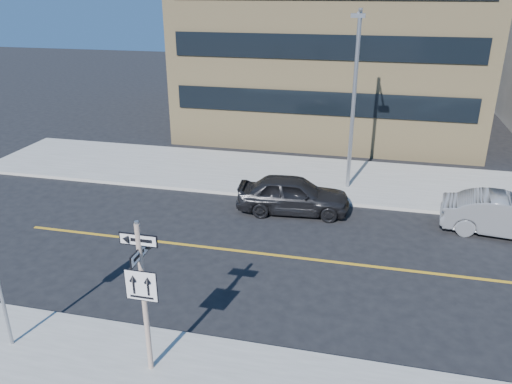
% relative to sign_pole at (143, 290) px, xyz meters
% --- Properties ---
extents(ground, '(120.00, 120.00, 0.00)m').
position_rel_sign_pole_xyz_m(ground, '(0.00, 2.51, -2.44)').
color(ground, black).
rests_on(ground, ground).
extents(sign_pole, '(0.92, 0.92, 4.06)m').
position_rel_sign_pole_xyz_m(sign_pole, '(0.00, 0.00, 0.00)').
color(sign_pole, silver).
rests_on(sign_pole, near_sidewalk).
extents(parked_car_a, '(2.30, 4.89, 1.62)m').
position_rel_sign_pole_xyz_m(parked_car_a, '(1.88, 10.38, -1.63)').
color(parked_car_a, black).
rests_on(parked_car_a, ground).
extents(parked_car_b, '(2.20, 4.93, 1.57)m').
position_rel_sign_pole_xyz_m(parked_car_b, '(10.23, 10.18, -1.65)').
color(parked_car_b, slate).
rests_on(parked_car_b, ground).
extents(streetlight_a, '(0.55, 2.25, 8.00)m').
position_rel_sign_pole_xyz_m(streetlight_a, '(4.00, 13.27, 2.32)').
color(streetlight_a, gray).
rests_on(streetlight_a, far_sidewalk).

